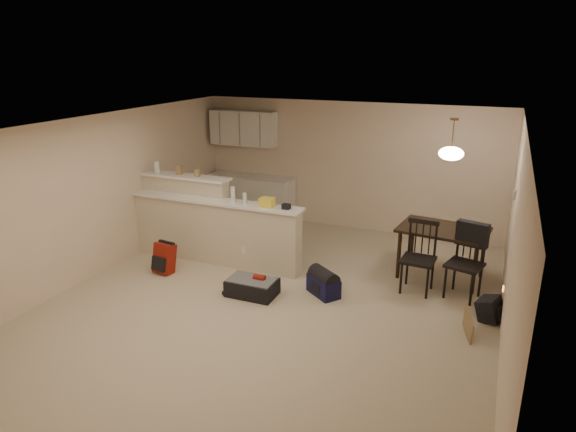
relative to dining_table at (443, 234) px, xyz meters
The scene contains 21 objects.
room 2.74m from the dining_table, 140.08° to the right, with size 7.00×7.02×2.50m.
breakfast_bar 3.89m from the dining_table, 168.96° to the right, with size 3.08×0.58×1.39m.
upper_cabinets 4.70m from the dining_table, 159.50° to the left, with size 1.40×0.34×0.70m, color white.
kitchen_counter 4.33m from the dining_table, 160.19° to the left, with size 1.80×0.60×0.90m, color white.
thermostat 1.22m from the dining_table, 10.81° to the right, with size 0.02×0.12×0.12m, color beige.
jar 4.92m from the dining_table, behind, with size 0.10×0.10×0.20m, color silver.
cereal_box 4.47m from the dining_table, behind, with size 0.10×0.07×0.16m, color #94754C.
small_box 4.11m from the dining_table, behind, with size 0.08×0.06×0.12m, color #94754C.
bottle_a 3.35m from the dining_table, 165.55° to the right, with size 0.07×0.07×0.26m, color silver.
bottle_b 3.14m from the dining_table, 164.58° to the right, with size 0.06×0.06×0.18m, color silver.
bag_lump 2.77m from the dining_table, 162.40° to the right, with size 0.22×0.18×0.14m, color #94754C.
pouch 2.46m from the dining_table, 160.06° to the right, with size 0.12×0.10×0.08m, color #94754C.
dining_table is the anchor object (origin of this frame).
pendant_lamp 1.27m from the dining_table, ahead, with size 0.36×0.36×0.62m.
dining_chair_near 0.72m from the dining_table, 111.36° to the right, with size 0.47×0.45×1.07m, color black, non-canonical shape.
dining_chair_far 0.73m from the dining_table, 56.69° to the right, with size 0.47×0.45×1.08m, color black, non-canonical shape.
suitcase 3.04m from the dining_table, 145.12° to the right, with size 0.71×0.46×0.24m, color black.
red_backpack 4.41m from the dining_table, 159.64° to the right, with size 0.32×0.20×0.48m, color maroon.
navy_duffel 2.05m from the dining_table, 138.98° to the right, with size 0.51×0.28×0.28m, color #13133C.
black_daypack 1.48m from the dining_table, 54.81° to the right, with size 0.34×0.24×0.30m, color black.
cardboard_sheet 1.87m from the dining_table, 71.79° to the right, with size 0.44×0.02×0.33m, color #94754C.
Camera 1 is at (2.75, -6.05, 3.43)m, focal length 32.00 mm.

